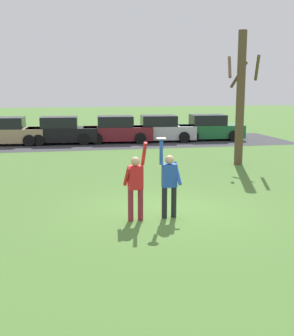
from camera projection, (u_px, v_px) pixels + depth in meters
name	position (u px, v px, depth m)	size (l,w,h in m)	color
ground_plane	(163.00, 211.00, 12.30)	(120.00, 120.00, 0.00)	#4C7533
person_catcher	(169.00, 181.00, 11.56)	(0.56, 0.49, 2.08)	black
person_defender	(135.00, 183.00, 11.29)	(0.57, 0.49, 2.04)	maroon
frisbee_disc	(161.00, 138.00, 11.29)	(0.25, 0.25, 0.02)	white
parked_car_tan	(8.00, 132.00, 25.95)	(4.23, 2.29, 1.59)	tan
parked_car_black	(62.00, 131.00, 26.42)	(4.23, 2.29, 1.59)	black
parked_car_maroon	(117.00, 130.00, 27.02)	(4.23, 2.29, 1.59)	maroon
parked_car_silver	(160.00, 129.00, 27.55)	(4.23, 2.29, 1.59)	#BCBCC1
parked_car_green	(209.00, 128.00, 28.24)	(4.23, 2.29, 1.59)	#1E6633
parking_strip	(116.00, 142.00, 27.19)	(21.16, 6.40, 0.01)	#38383D
bare_tree_tall	(241.00, 96.00, 19.09)	(1.60, 1.57, 5.67)	brown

